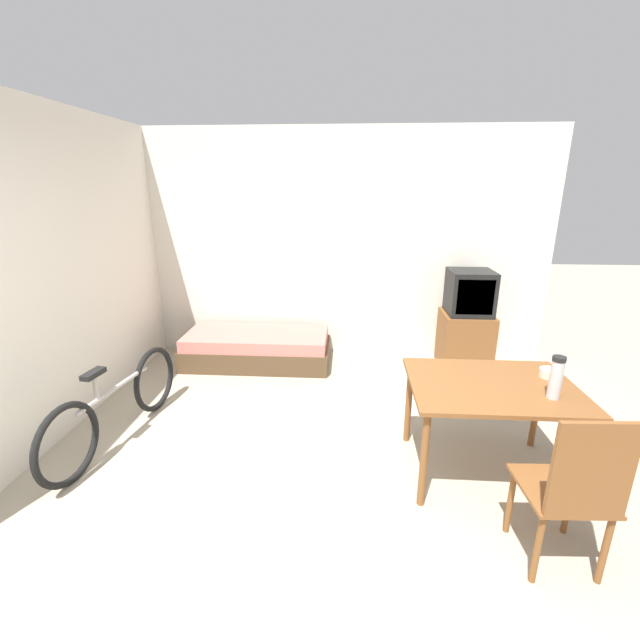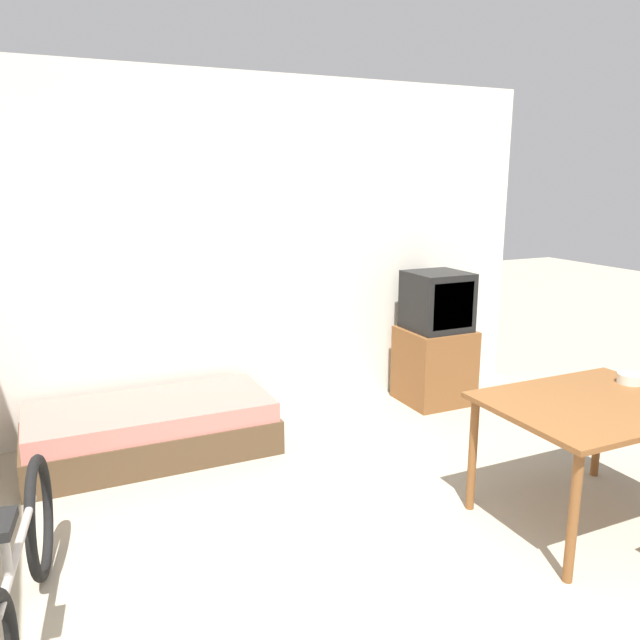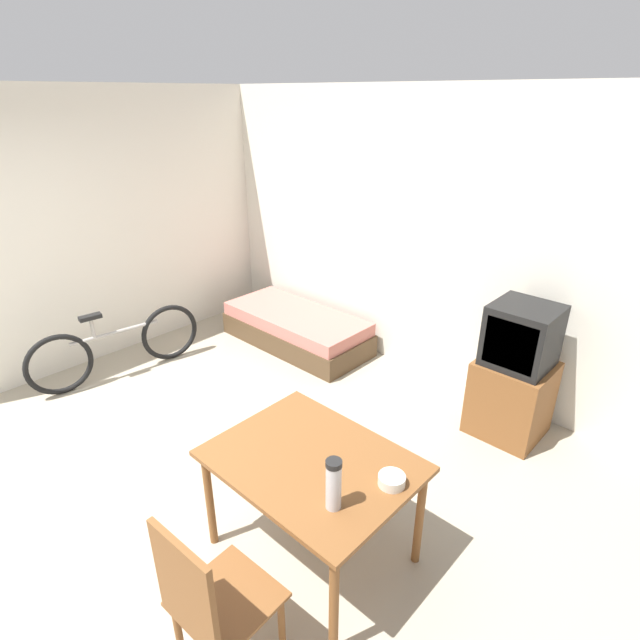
# 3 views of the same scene
# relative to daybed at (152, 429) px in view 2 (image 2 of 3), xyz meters

# --- Properties ---
(wall_back) EXTENTS (5.28, 0.06, 2.70)m
(wall_back) POSITION_rel_daybed_xyz_m (0.81, 0.49, 1.16)
(wall_back) COLOR silver
(wall_back) RESTS_ON ground_plane
(daybed) EXTENTS (1.70, 0.77, 0.38)m
(daybed) POSITION_rel_daybed_xyz_m (0.00, 0.00, 0.00)
(daybed) COLOR #4C3823
(daybed) RESTS_ON ground_plane
(tv) EXTENTS (0.56, 0.54, 1.15)m
(tv) POSITION_rel_daybed_xyz_m (2.44, 0.08, 0.35)
(tv) COLOR brown
(tv) RESTS_ON ground_plane
(dining_table) EXTENTS (1.14, 0.88, 0.72)m
(dining_table) POSITION_rel_daybed_xyz_m (2.09, -1.92, 0.45)
(dining_table) COLOR brown
(dining_table) RESTS_ON ground_plane
(bicycle) EXTENTS (0.28, 1.69, 0.71)m
(bicycle) POSITION_rel_daybed_xyz_m (-0.81, -1.69, 0.13)
(bicycle) COLOR black
(bicycle) RESTS_ON ground_plane
(mate_bowl) EXTENTS (0.15, 0.15, 0.06)m
(mate_bowl) POSITION_rel_daybed_xyz_m (2.54, -1.77, 0.56)
(mate_bowl) COLOR beige
(mate_bowl) RESTS_ON dining_table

